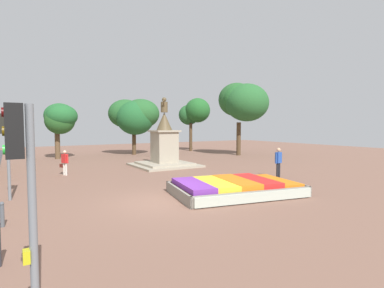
{
  "coord_description": "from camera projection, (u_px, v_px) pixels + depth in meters",
  "views": [
    {
      "loc": [
        -5.15,
        -10.49,
        3.01
      ],
      "look_at": [
        3.98,
        4.38,
        1.95
      ],
      "focal_mm": 28.0,
      "sensor_mm": 36.0,
      "label": 1
    }
  ],
  "objects": [
    {
      "name": "ground_plane",
      "position": [
        164.0,
        202.0,
        11.8
      ],
      "size": [
        75.57,
        75.57,
        0.0
      ],
      "primitive_type": "plane",
      "color": "brown"
    },
    {
      "name": "flower_planter",
      "position": [
        235.0,
        188.0,
        13.15
      ],
      "size": [
        6.0,
        4.35,
        0.65
      ],
      "color": "#38281C",
      "rests_on": "ground_plane"
    },
    {
      "name": "statue_monument",
      "position": [
        164.0,
        148.0,
        22.33
      ],
      "size": [
        4.43,
        4.43,
        5.12
      ],
      "color": "gray",
      "rests_on": "ground_plane"
    },
    {
      "name": "traffic_light_near_crossing",
      "position": [
        23.0,
        173.0,
        4.41
      ],
      "size": [
        0.41,
        0.28,
        3.34
      ],
      "color": "slate",
      "rests_on": "ground_plane"
    },
    {
      "name": "traffic_light_mid_block",
      "position": [
        5.0,
        140.0,
        11.89
      ],
      "size": [
        0.41,
        0.28,
        3.5
      ],
      "color": "slate",
      "rests_on": "ground_plane"
    },
    {
      "name": "pedestrian_with_handbag",
      "position": [
        65.0,
        161.0,
        18.19
      ],
      "size": [
        0.45,
        0.67,
        1.52
      ],
      "color": "beige",
      "rests_on": "ground_plane"
    },
    {
      "name": "pedestrian_near_planter",
      "position": [
        278.0,
        161.0,
        17.19
      ],
      "size": [
        0.56,
        0.28,
        1.75
      ],
      "color": "black",
      "rests_on": "ground_plane"
    },
    {
      "name": "kerb_bollard_mid_a",
      "position": [
        2.0,
        214.0,
        8.89
      ],
      "size": [
        0.13,
        0.13,
        0.76
      ],
      "color": "#4C5156",
      "rests_on": "ground_plane"
    },
    {
      "name": "park_tree_far_left",
      "position": [
        60.0,
        118.0,
        27.09
      ],
      "size": [
        2.79,
        3.57,
        5.08
      ],
      "color": "brown",
      "rests_on": "ground_plane"
    },
    {
      "name": "park_tree_behind_statue",
      "position": [
        135.0,
        115.0,
        31.01
      ],
      "size": [
        5.0,
        4.6,
        5.79
      ],
      "color": "#4C3823",
      "rests_on": "ground_plane"
    },
    {
      "name": "park_tree_far_right",
      "position": [
        242.0,
        101.0,
        30.12
      ],
      "size": [
        4.62,
        5.0,
        7.39
      ],
      "color": "#4C3823",
      "rests_on": "ground_plane"
    },
    {
      "name": "park_tree_street_side",
      "position": [
        194.0,
        112.0,
        35.69
      ],
      "size": [
        3.26,
        3.79,
        6.28
      ],
      "color": "#4C3823",
      "rests_on": "ground_plane"
    }
  ]
}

